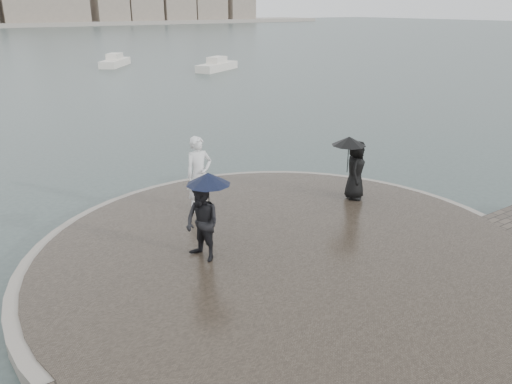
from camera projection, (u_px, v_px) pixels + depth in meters
ground at (398, 336)px, 9.50m from camera, size 400.00×400.00×0.00m
kerb_ring at (286, 257)px, 12.15m from camera, size 12.50×12.50×0.32m
quay_tip at (286, 256)px, 12.14m from camera, size 11.90×11.90×0.36m
statue at (199, 174)px, 14.06m from camera, size 0.80×0.54×2.17m
visitor_left at (203, 214)px, 11.31m from camera, size 1.20×1.12×2.04m
visitor_right at (354, 163)px, 14.92m from camera, size 1.28×1.11×1.95m
boats at (93, 63)px, 51.16m from camera, size 24.25×26.19×1.50m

